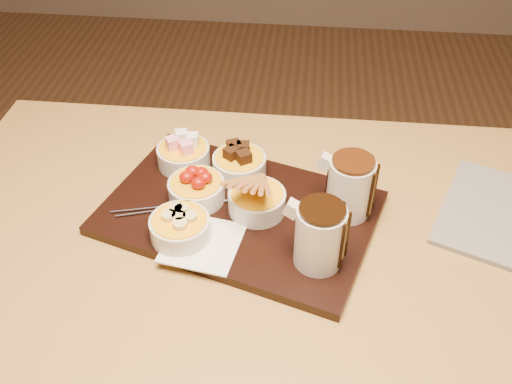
# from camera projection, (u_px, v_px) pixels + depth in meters

# --- Properties ---
(dining_table) EXTENTS (1.20, 0.80, 0.75)m
(dining_table) POSITION_uv_depth(u_px,v_px,m) (260.00, 284.00, 1.02)
(dining_table) COLOR #AA803F
(dining_table) RESTS_ON ground
(serving_board) EXTENTS (0.53, 0.42, 0.02)m
(serving_board) POSITION_uv_depth(u_px,v_px,m) (239.00, 213.00, 1.01)
(serving_board) COLOR black
(serving_board) RESTS_ON dining_table
(napkin) EXTENTS (0.14, 0.14, 0.00)m
(napkin) POSITION_uv_depth(u_px,v_px,m) (203.00, 243.00, 0.93)
(napkin) COLOR white
(napkin) RESTS_ON serving_board
(bowl_marshmallows) EXTENTS (0.10, 0.10, 0.04)m
(bowl_marshmallows) POSITION_uv_depth(u_px,v_px,m) (184.00, 156.00, 1.08)
(bowl_marshmallows) COLOR beige
(bowl_marshmallows) RESTS_ON serving_board
(bowl_cake) EXTENTS (0.10, 0.10, 0.04)m
(bowl_cake) POSITION_uv_depth(u_px,v_px,m) (239.00, 166.00, 1.06)
(bowl_cake) COLOR beige
(bowl_cake) RESTS_ON serving_board
(bowl_strawberries) EXTENTS (0.10, 0.10, 0.04)m
(bowl_strawberries) POSITION_uv_depth(u_px,v_px,m) (197.00, 191.00, 1.01)
(bowl_strawberries) COLOR beige
(bowl_strawberries) RESTS_ON serving_board
(bowl_biscotti) EXTENTS (0.10, 0.10, 0.04)m
(bowl_biscotti) POSITION_uv_depth(u_px,v_px,m) (257.00, 202.00, 0.98)
(bowl_biscotti) COLOR beige
(bowl_biscotti) RESTS_ON serving_board
(bowl_bananas) EXTENTS (0.10, 0.10, 0.04)m
(bowl_bananas) POSITION_uv_depth(u_px,v_px,m) (180.00, 228.00, 0.94)
(bowl_bananas) COLOR beige
(bowl_bananas) RESTS_ON serving_board
(pitcher_dark_chocolate) EXTENTS (0.10, 0.10, 0.11)m
(pitcher_dark_chocolate) POSITION_uv_depth(u_px,v_px,m) (320.00, 237.00, 0.87)
(pitcher_dark_chocolate) COLOR silver
(pitcher_dark_chocolate) RESTS_ON serving_board
(pitcher_milk_chocolate) EXTENTS (0.10, 0.10, 0.11)m
(pitcher_milk_chocolate) POSITION_uv_depth(u_px,v_px,m) (350.00, 188.00, 0.96)
(pitcher_milk_chocolate) COLOR silver
(pitcher_milk_chocolate) RESTS_ON serving_board
(fondue_skewers) EXTENTS (0.09, 0.26, 0.01)m
(fondue_skewers) POSITION_uv_depth(u_px,v_px,m) (185.00, 204.00, 1.00)
(fondue_skewers) COLOR silver
(fondue_skewers) RESTS_ON serving_board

